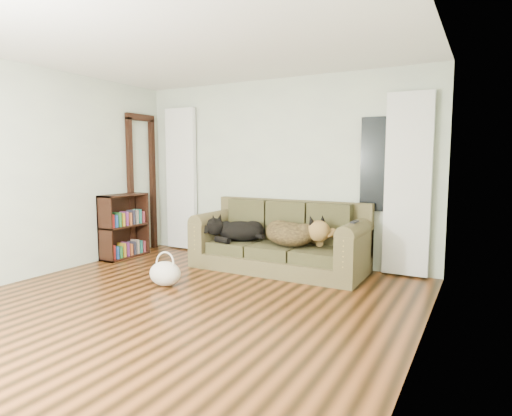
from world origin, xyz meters
The scene contains 15 objects.
floor centered at (0.00, 0.00, 0.00)m, with size 5.00×5.00×0.00m, color black.
ceiling centered at (0.00, 0.00, 2.60)m, with size 5.00×5.00×0.00m, color white.
wall_back centered at (0.00, 2.50, 1.30)m, with size 4.50×0.04×2.60m, color beige.
wall_left centered at (-2.25, 0.00, 1.30)m, with size 0.04×5.00×2.60m, color beige.
wall_right centered at (2.25, 0.00, 1.30)m, with size 0.04×5.00×2.60m, color beige.
curtain_left centered at (-1.70, 2.42, 1.15)m, with size 0.55×0.08×2.25m, color white.
curtain_right centered at (1.80, 2.42, 1.15)m, with size 0.55×0.08×2.25m, color white.
window_pane centered at (1.45, 2.47, 1.40)m, with size 0.50×0.03×1.20m, color black.
door_casing centered at (-2.20, 2.05, 1.05)m, with size 0.07×0.60×2.10m, color black.
sofa centered at (0.26, 1.97, 0.45)m, with size 2.28×0.99×0.93m, color brown.
dog_black_lab centered at (-0.32, 1.90, 0.48)m, with size 0.66×0.46×0.28m, color black.
dog_shepherd centered at (0.48, 1.93, 0.49)m, with size 0.77×0.54×0.34m, color black.
tv_remote centered at (1.30, 1.87, 0.73)m, with size 0.05×0.19×0.02m, color black.
tote_bag centered at (-0.57, 0.67, 0.16)m, with size 0.39×0.30×0.29m, color beige.
bookshelf centered at (-2.09, 1.54, 0.50)m, with size 0.29×0.76×0.95m, color black.
Camera 1 is at (2.67, -3.08, 1.45)m, focal length 30.00 mm.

